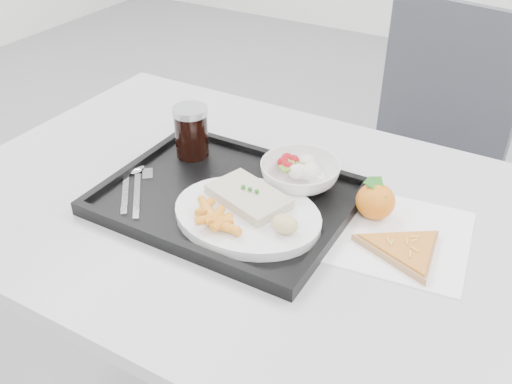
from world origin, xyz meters
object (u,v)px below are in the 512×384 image
(tray, at_px, (228,199))
(salad_bowl, at_px, (300,174))
(table, at_px, (255,232))
(chair, at_px, (429,145))
(pizza_slice, at_px, (405,249))
(cola_glass, at_px, (191,131))
(dinner_plate, at_px, (247,215))
(tangerine, at_px, (375,201))

(tray, height_order, salad_bowl, salad_bowl)
(table, height_order, tray, tray)
(chair, distance_m, pizza_slice, 0.83)
(salad_bowl, height_order, pizza_slice, salad_bowl)
(chair, height_order, cola_glass, chair)
(table, distance_m, dinner_plate, 0.11)
(table, height_order, pizza_slice, pizza_slice)
(chair, bearing_deg, table, -100.68)
(dinner_plate, height_order, pizza_slice, dinner_plate)
(dinner_plate, bearing_deg, chair, 81.60)
(chair, xyz_separation_m, cola_glass, (-0.34, -0.71, 0.28))
(dinner_plate, height_order, cola_glass, cola_glass)
(tray, distance_m, pizza_slice, 0.34)
(chair, xyz_separation_m, tray, (-0.19, -0.80, 0.22))
(cola_glass, bearing_deg, dinner_plate, -32.82)
(chair, distance_m, salad_bowl, 0.75)
(chair, xyz_separation_m, salad_bowl, (-0.10, -0.70, 0.25))
(chair, relative_size, cola_glass, 8.61)
(salad_bowl, bearing_deg, dinner_plate, -101.41)
(tray, distance_m, salad_bowl, 0.15)
(dinner_plate, bearing_deg, tangerine, 36.73)
(cola_glass, xyz_separation_m, pizza_slice, (0.48, -0.07, -0.06))
(dinner_plate, bearing_deg, pizza_slice, 13.50)
(cola_glass, relative_size, tangerine, 1.39)
(cola_glass, bearing_deg, tray, -32.93)
(chair, height_order, salad_bowl, chair)
(tray, distance_m, cola_glass, 0.18)
(cola_glass, bearing_deg, table, -21.16)
(chair, bearing_deg, tray, -103.65)
(pizza_slice, bearing_deg, dinner_plate, -166.50)
(salad_bowl, distance_m, pizza_slice, 0.25)
(pizza_slice, bearing_deg, cola_glass, 171.19)
(table, bearing_deg, dinner_plate, -70.66)
(chair, xyz_separation_m, pizza_slice, (0.14, -0.78, 0.22))
(dinner_plate, distance_m, pizza_slice, 0.27)
(dinner_plate, xyz_separation_m, salad_bowl, (0.03, 0.15, 0.01))
(tray, distance_m, dinner_plate, 0.08)
(salad_bowl, bearing_deg, pizza_slice, -19.51)
(chair, bearing_deg, dinner_plate, -98.40)
(table, relative_size, tangerine, 15.44)
(tray, bearing_deg, tangerine, 20.16)
(tray, bearing_deg, table, 22.60)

